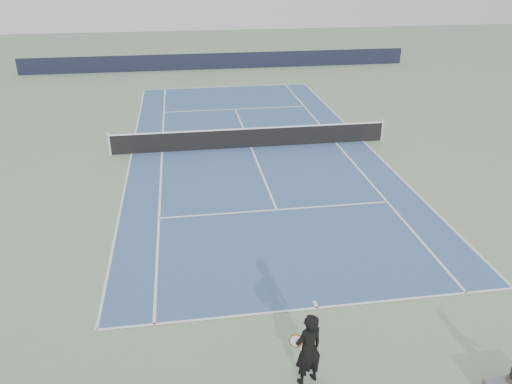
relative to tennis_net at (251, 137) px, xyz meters
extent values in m
plane|color=gray|center=(0.00, 0.00, -0.50)|extent=(80.00, 80.00, 0.00)
cube|color=#3A598B|center=(0.00, 0.00, -0.50)|extent=(10.97, 23.77, 0.01)
cylinder|color=silver|center=(-6.40, 0.00, 0.03)|extent=(0.10, 0.10, 1.07)
cylinder|color=silver|center=(6.40, 0.00, 0.03)|extent=(0.10, 0.10, 1.07)
cube|color=black|center=(0.00, 0.00, -0.04)|extent=(12.80, 0.03, 0.90)
cube|color=white|center=(0.00, 0.00, 0.43)|extent=(12.80, 0.04, 0.06)
cube|color=black|center=(0.00, 17.88, 0.10)|extent=(30.00, 0.25, 1.20)
imported|color=black|center=(-0.85, -14.18, 0.37)|extent=(0.78, 0.67, 1.75)
torus|color=maroon|center=(-1.13, -14.23, 0.68)|extent=(0.34, 0.18, 0.36)
cylinder|color=white|center=(-1.13, -14.23, 0.68)|extent=(0.29, 0.14, 0.32)
cylinder|color=white|center=(-1.01, -14.20, 0.42)|extent=(0.08, 0.13, 0.27)
camera|label=1|loc=(-3.10, -21.76, 7.71)|focal=35.00mm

